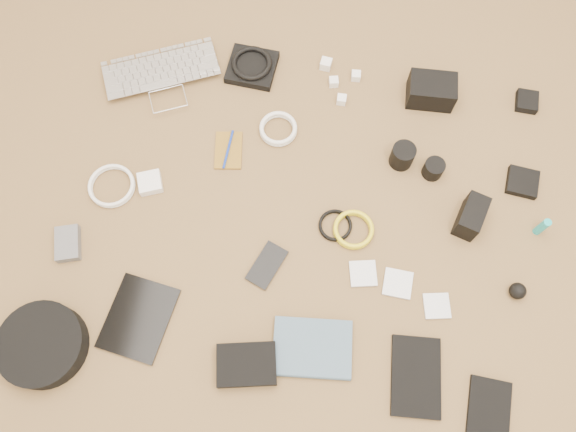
# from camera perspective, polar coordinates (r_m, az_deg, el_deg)

# --- Properties ---
(laptop) EXTENTS (0.44, 0.38, 0.03)m
(laptop) POSITION_cam_1_polar(r_m,az_deg,el_deg) (1.88, -12.42, 12.98)
(laptop) COLOR silver
(laptop) RESTS_ON ground
(headphone_pouch) EXTENTS (0.16, 0.16, 0.03)m
(headphone_pouch) POSITION_cam_1_polar(r_m,az_deg,el_deg) (1.88, -3.68, 14.84)
(headphone_pouch) COLOR black
(headphone_pouch) RESTS_ON ground
(headphones) EXTENTS (0.14, 0.14, 0.02)m
(headphones) POSITION_cam_1_polar(r_m,az_deg,el_deg) (1.86, -3.72, 15.23)
(headphones) COLOR black
(headphones) RESTS_ON headphone_pouch
(charger_a) EXTENTS (0.04, 0.04, 0.03)m
(charger_a) POSITION_cam_1_polar(r_m,az_deg,el_deg) (1.88, 3.87, 15.15)
(charger_a) COLOR white
(charger_a) RESTS_ON ground
(charger_b) EXTENTS (0.03, 0.03, 0.03)m
(charger_b) POSITION_cam_1_polar(r_m,az_deg,el_deg) (1.85, 4.66, 13.42)
(charger_b) COLOR white
(charger_b) RESTS_ON ground
(charger_c) EXTENTS (0.03, 0.03, 0.03)m
(charger_c) POSITION_cam_1_polar(r_m,az_deg,el_deg) (1.87, 6.92, 13.96)
(charger_c) COLOR white
(charger_c) RESTS_ON ground
(charger_d) EXTENTS (0.03, 0.03, 0.03)m
(charger_d) POSITION_cam_1_polar(r_m,az_deg,el_deg) (1.81, 5.46, 11.69)
(charger_d) COLOR white
(charger_d) RESTS_ON ground
(dslr_camera) EXTENTS (0.15, 0.10, 0.08)m
(dslr_camera) POSITION_cam_1_polar(r_m,az_deg,el_deg) (1.85, 14.35, 12.23)
(dslr_camera) COLOR black
(dslr_camera) RESTS_ON ground
(lens_pouch) EXTENTS (0.07, 0.08, 0.03)m
(lens_pouch) POSITION_cam_1_polar(r_m,az_deg,el_deg) (1.95, 23.10, 10.66)
(lens_pouch) COLOR black
(lens_pouch) RESTS_ON ground
(notebook_olive) EXTENTS (0.10, 0.14, 0.01)m
(notebook_olive) POSITION_cam_1_polar(r_m,az_deg,el_deg) (1.74, -6.07, 6.65)
(notebook_olive) COLOR brown
(notebook_olive) RESTS_ON ground
(pen_blue) EXTENTS (0.01, 0.13, 0.01)m
(pen_blue) POSITION_cam_1_polar(r_m,az_deg,el_deg) (1.73, -6.10, 6.76)
(pen_blue) COLOR #1430A5
(pen_blue) RESTS_ON notebook_olive
(cable_white_a) EXTENTS (0.15, 0.15, 0.01)m
(cable_white_a) POSITION_cam_1_polar(r_m,az_deg,el_deg) (1.76, -0.99, 8.73)
(cable_white_a) COLOR white
(cable_white_a) RESTS_ON ground
(lens_a) EXTENTS (0.09, 0.09, 0.08)m
(lens_a) POSITION_cam_1_polar(r_m,az_deg,el_deg) (1.72, 11.54, 6.03)
(lens_a) COLOR black
(lens_a) RESTS_ON ground
(lens_b) EXTENTS (0.07, 0.07, 0.06)m
(lens_b) POSITION_cam_1_polar(r_m,az_deg,el_deg) (1.73, 14.55, 4.67)
(lens_b) COLOR black
(lens_b) RESTS_ON ground
(card_reader) EXTENTS (0.10, 0.10, 0.02)m
(card_reader) POSITION_cam_1_polar(r_m,az_deg,el_deg) (1.81, 22.72, 3.19)
(card_reader) COLOR black
(card_reader) RESTS_ON ground
(power_brick) EXTENTS (0.09, 0.09, 0.03)m
(power_brick) POSITION_cam_1_polar(r_m,az_deg,el_deg) (1.72, -13.83, 3.31)
(power_brick) COLOR white
(power_brick) RESTS_ON ground
(cable_white_b) EXTENTS (0.14, 0.14, 0.01)m
(cable_white_b) POSITION_cam_1_polar(r_m,az_deg,el_deg) (1.75, -17.42, 2.86)
(cable_white_b) COLOR white
(cable_white_b) RESTS_ON ground
(cable_black) EXTENTS (0.10, 0.10, 0.01)m
(cable_black) POSITION_cam_1_polar(r_m,az_deg,el_deg) (1.63, 4.81, -1.01)
(cable_black) COLOR black
(cable_black) RESTS_ON ground
(cable_yellow) EXTENTS (0.15, 0.15, 0.01)m
(cable_yellow) POSITION_cam_1_polar(r_m,az_deg,el_deg) (1.63, 6.64, -1.45)
(cable_yellow) COLOR yellow
(cable_yellow) RESTS_ON ground
(flash) EXTENTS (0.09, 0.13, 0.09)m
(flash) POSITION_cam_1_polar(r_m,az_deg,el_deg) (1.68, 18.09, -0.04)
(flash) COLOR black
(flash) RESTS_ON ground
(lens_cleaner) EXTENTS (0.03, 0.03, 0.08)m
(lens_cleaner) POSITION_cam_1_polar(r_m,az_deg,el_deg) (1.75, 24.40, -1.01)
(lens_cleaner) COLOR #1BACB1
(lens_cleaner) RESTS_ON ground
(battery_charger) EXTENTS (0.09, 0.12, 0.03)m
(battery_charger) POSITION_cam_1_polar(r_m,az_deg,el_deg) (1.72, -21.46, -2.62)
(battery_charger) COLOR #56575B
(battery_charger) RESTS_ON ground
(tablet) EXTENTS (0.20, 0.24, 0.01)m
(tablet) POSITION_cam_1_polar(r_m,az_deg,el_deg) (1.61, -14.93, -9.98)
(tablet) COLOR black
(tablet) RESTS_ON ground
(phone) EXTENTS (0.11, 0.15, 0.01)m
(phone) POSITION_cam_1_polar(r_m,az_deg,el_deg) (1.59, -2.16, -5.02)
(phone) COLOR black
(phone) RESTS_ON ground
(filter_case_left) EXTENTS (0.09, 0.09, 0.01)m
(filter_case_left) POSITION_cam_1_polar(r_m,az_deg,el_deg) (1.60, 7.63, -5.82)
(filter_case_left) COLOR silver
(filter_case_left) RESTS_ON ground
(filter_case_mid) EXTENTS (0.08, 0.08, 0.01)m
(filter_case_mid) POSITION_cam_1_polar(r_m,az_deg,el_deg) (1.61, 11.08, -6.75)
(filter_case_mid) COLOR silver
(filter_case_mid) RESTS_ON ground
(filter_case_right) EXTENTS (0.08, 0.08, 0.01)m
(filter_case_right) POSITION_cam_1_polar(r_m,az_deg,el_deg) (1.62, 14.87, -8.83)
(filter_case_right) COLOR silver
(filter_case_right) RESTS_ON ground
(air_blower) EXTENTS (0.06, 0.06, 0.05)m
(air_blower) POSITION_cam_1_polar(r_m,az_deg,el_deg) (1.68, 22.30, -7.06)
(air_blower) COLOR black
(air_blower) RESTS_ON ground
(headphone_case) EXTENTS (0.27, 0.27, 0.06)m
(headphone_case) POSITION_cam_1_polar(r_m,az_deg,el_deg) (1.65, -23.66, -11.90)
(headphone_case) COLOR black
(headphone_case) RESTS_ON ground
(drive_case) EXTENTS (0.17, 0.14, 0.04)m
(drive_case) POSITION_cam_1_polar(r_m,az_deg,el_deg) (1.53, -4.22, -14.83)
(drive_case) COLOR black
(drive_case) RESTS_ON ground
(paperback) EXTENTS (0.22, 0.17, 0.02)m
(paperback) POSITION_cam_1_polar(r_m,az_deg,el_deg) (1.53, 2.35, -16.15)
(paperback) COLOR #445E73
(paperback) RESTS_ON ground
(notebook_black_a) EXTENTS (0.14, 0.21, 0.01)m
(notebook_black_a) POSITION_cam_1_polar(r_m,az_deg,el_deg) (1.57, 12.86, -15.61)
(notebook_black_a) COLOR black
(notebook_black_a) RESTS_ON ground
(notebook_black_b) EXTENTS (0.12, 0.17, 0.01)m
(notebook_black_b) POSITION_cam_1_polar(r_m,az_deg,el_deg) (1.62, 19.73, -18.12)
(notebook_black_b) COLOR black
(notebook_black_b) RESTS_ON ground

